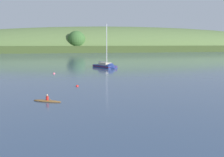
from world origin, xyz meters
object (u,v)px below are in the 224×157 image
(sailboat_midwater_white, at_px, (107,67))
(mooring_buoy_midchannel, at_px, (54,74))
(canoe_with_paddler, at_px, (47,101))
(mooring_buoy_foreground, at_px, (77,86))

(sailboat_midwater_white, relative_size, mooring_buoy_midchannel, 20.98)
(canoe_with_paddler, relative_size, mooring_buoy_midchannel, 5.70)
(sailboat_midwater_white, distance_m, canoe_with_paddler, 44.00)
(sailboat_midwater_white, bearing_deg, mooring_buoy_midchannel, -76.39)
(canoe_with_paddler, bearing_deg, mooring_buoy_midchannel, 118.29)
(mooring_buoy_foreground, xyz_separation_m, mooring_buoy_midchannel, (-5.09, 18.77, -0.00))
(canoe_with_paddler, xyz_separation_m, mooring_buoy_midchannel, (-1.44, 29.83, -0.10))
(sailboat_midwater_white, xyz_separation_m, mooring_buoy_foreground, (-8.54, -31.22, -0.18))
(canoe_with_paddler, height_order, mooring_buoy_foreground, canoe_with_paddler)
(mooring_buoy_foreground, bearing_deg, canoe_with_paddler, -108.24)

